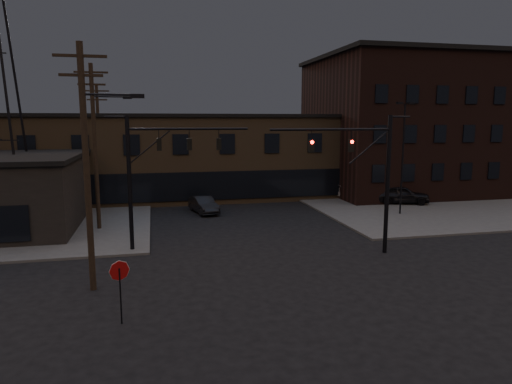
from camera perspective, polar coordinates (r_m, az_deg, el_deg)
ground at (r=21.67m, az=6.03°, el=-11.89°), size 140.00×140.00×0.00m
sidewalk_ne at (r=50.70m, az=21.80°, el=-0.36°), size 30.00×30.00×0.15m
building_row at (r=47.76m, az=-4.76°, el=4.46°), size 40.00×12.00×8.00m
building_right at (r=53.47m, az=19.80°, el=7.66°), size 22.00×16.00×14.00m
traffic_signal_near at (r=26.66m, az=14.04°, el=2.73°), size 7.12×0.24×8.00m
traffic_signal_far at (r=27.29m, az=-12.91°, el=3.08°), size 7.12×0.24×8.00m
stop_sign at (r=18.19m, az=-16.67°, el=-10.18°), size 0.72×0.33×2.48m
utility_pole_near at (r=21.42m, az=-20.29°, el=3.51°), size 3.70×0.28×11.00m
utility_pole_mid at (r=33.41m, az=-19.40°, el=5.74°), size 3.70×0.28×11.50m
utility_pole_far at (r=45.46m, az=-19.01°, el=6.03°), size 2.20×0.28×11.00m
lot_light_a at (r=38.59m, az=17.91°, el=5.26°), size 1.50×0.28×9.14m
lot_light_b at (r=46.01m, az=21.21°, el=5.60°), size 1.50×0.28×9.14m
parked_car_lot_a at (r=43.89m, az=17.68°, el=-0.27°), size 5.37×3.54×1.70m
parked_car_lot_b at (r=47.01m, az=12.09°, el=0.35°), size 5.20×3.30×1.40m
car_crossing at (r=38.55m, az=-6.57°, el=-1.59°), size 2.35×4.44×1.39m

